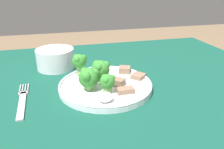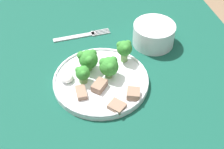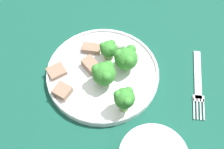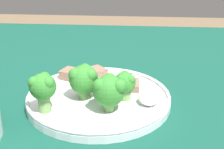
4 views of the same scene
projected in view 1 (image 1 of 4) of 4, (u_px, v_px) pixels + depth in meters
table at (98, 128)px, 0.58m from camera, size 1.16×0.96×0.71m
dinner_plate at (106, 85)px, 0.58m from camera, size 0.25×0.25×0.02m
fork at (22, 100)px, 0.52m from camera, size 0.03×0.18×0.00m
cream_bowl at (56, 59)px, 0.71m from camera, size 0.12×0.12×0.06m
broccoli_floret_near_rim_left at (89, 77)px, 0.54m from camera, size 0.05×0.05×0.06m
broccoli_floret_center_left at (79, 62)px, 0.62m from camera, size 0.04×0.04×0.06m
broccoli_floret_back_left at (100, 69)px, 0.58m from camera, size 0.05×0.05×0.06m
broccoli_floret_front_left at (107, 82)px, 0.53m from camera, size 0.04×0.04×0.05m
meat_slice_front_slice at (117, 82)px, 0.57m from camera, size 0.05×0.05×0.02m
meat_slice_middle_slice at (138, 76)px, 0.62m from camera, size 0.05×0.05×0.01m
meat_slice_rear_slice at (125, 90)px, 0.53m from camera, size 0.04×0.02×0.01m
meat_slice_edge_slice at (125, 70)px, 0.65m from camera, size 0.04×0.04×0.02m
sauce_dollop at (105, 97)px, 0.50m from camera, size 0.04×0.03×0.02m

